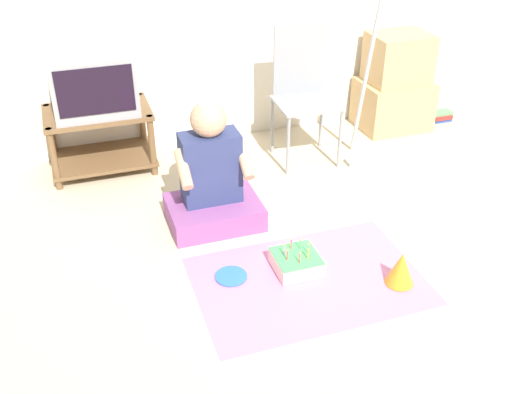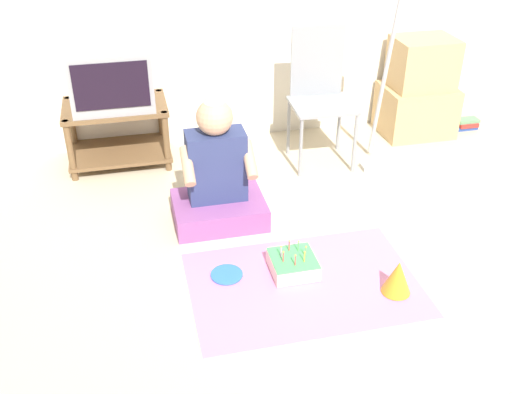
% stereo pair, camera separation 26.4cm
% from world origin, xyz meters
% --- Properties ---
extents(ground_plane, '(16.00, 16.00, 0.00)m').
position_xyz_m(ground_plane, '(0.00, 0.00, 0.00)').
color(ground_plane, beige).
extents(tv_stand, '(0.70, 0.47, 0.44)m').
position_xyz_m(tv_stand, '(-1.34, 1.70, 0.26)').
color(tv_stand, brown).
rests_on(tv_stand, ground_plane).
extents(tv, '(0.53, 0.46, 0.40)m').
position_xyz_m(tv, '(-1.34, 1.70, 0.64)').
color(tv, '#99999E').
rests_on(tv, tv_stand).
extents(folding_chair, '(0.43, 0.41, 0.93)m').
position_xyz_m(folding_chair, '(0.05, 1.46, 0.53)').
color(folding_chair, gray).
rests_on(folding_chair, ground_plane).
extents(cardboard_box_stack, '(0.53, 0.43, 0.75)m').
position_xyz_m(cardboard_box_stack, '(0.93, 1.69, 0.34)').
color(cardboard_box_stack, tan).
rests_on(cardboard_box_stack, ground_plane).
extents(dust_mop, '(0.28, 0.26, 1.16)m').
position_xyz_m(dust_mop, '(0.44, 1.25, 0.33)').
color(dust_mop, '#B2ADA3').
rests_on(dust_mop, ground_plane).
extents(book_pile, '(0.19, 0.13, 0.08)m').
position_xyz_m(book_pile, '(1.37, 1.66, 0.04)').
color(book_pile, '#284793').
rests_on(book_pile, ground_plane).
extents(person_seated, '(0.54, 0.41, 0.84)m').
position_xyz_m(person_seated, '(-0.79, 0.80, 0.28)').
color(person_seated, '#8C4C8C').
rests_on(person_seated, ground_plane).
extents(party_cloth, '(1.19, 0.80, 0.01)m').
position_xyz_m(party_cloth, '(-0.47, 0.08, 0.00)').
color(party_cloth, pink).
rests_on(party_cloth, ground_plane).
extents(birthday_cake, '(0.24, 0.24, 0.16)m').
position_xyz_m(birthday_cake, '(-0.49, 0.19, 0.05)').
color(birthday_cake, '#F4E0C6').
rests_on(birthday_cake, party_cloth).
extents(party_hat_blue, '(0.15, 0.15, 0.19)m').
position_xyz_m(party_hat_blue, '(-0.02, -0.09, 0.10)').
color(party_hat_blue, gold).
rests_on(party_hat_blue, party_cloth).
extents(paper_plate, '(0.17, 0.17, 0.01)m').
position_xyz_m(paper_plate, '(-0.85, 0.24, 0.01)').
color(paper_plate, blue).
rests_on(paper_plate, party_cloth).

